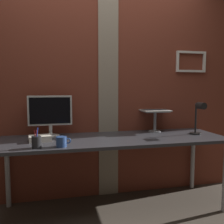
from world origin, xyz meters
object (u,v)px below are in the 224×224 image
Objects in this scene: monitor at (50,113)px; laptop at (153,105)px; coffee_mug at (62,142)px; pen_cup at (36,142)px; desk_lamp at (199,115)px.

laptop is at bearing 3.67° from monitor.
monitor is at bearing 101.41° from coffee_mug.
pen_cup reaches higher than coffee_mug.
monitor is 2.58× the size of pen_cup.
monitor is 1.27× the size of desk_lamp.
monitor is 0.54m from coffee_mug.
pen_cup is (-1.26, -0.57, -0.24)m from laptop.
monitor is 1.55m from desk_lamp.
desk_lamp reaches higher than pen_cup.
pen_cup is (-0.10, -0.49, -0.19)m from monitor.
pen_cup is at bearing -179.97° from coffee_mug.
pen_cup is at bearing -172.87° from desk_lamp.
desk_lamp is 2.75× the size of coffee_mug.
desk_lamp reaches higher than coffee_mug.
monitor is 1.16m from laptop.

